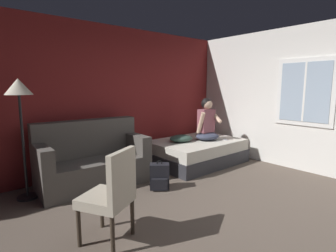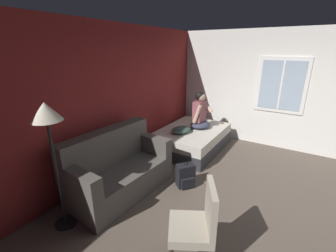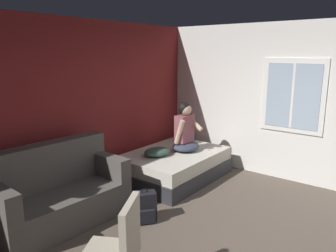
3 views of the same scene
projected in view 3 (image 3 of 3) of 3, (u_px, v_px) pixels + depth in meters
wall_back_accent at (78, 108)px, 5.07m from camera, size 9.96×0.16×2.70m
wall_side_with_window at (319, 105)px, 5.32m from camera, size 0.19×7.00×2.70m
bed at (174, 165)px, 5.82m from camera, size 1.87×1.33×0.48m
couch at (58, 194)px, 4.26m from camera, size 1.74×0.91×1.04m
side_chair at (116, 249)px, 2.82m from camera, size 0.63×0.63×0.98m
person_seated at (185, 131)px, 5.78m from camera, size 0.55×0.48×0.88m
backpack at (145, 207)px, 4.32m from camera, size 0.35×0.35×0.46m
throw_pillow at (157, 152)px, 5.54m from camera, size 0.56×0.47×0.14m
cell_phone at (207, 149)px, 5.92m from camera, size 0.12×0.16×0.01m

